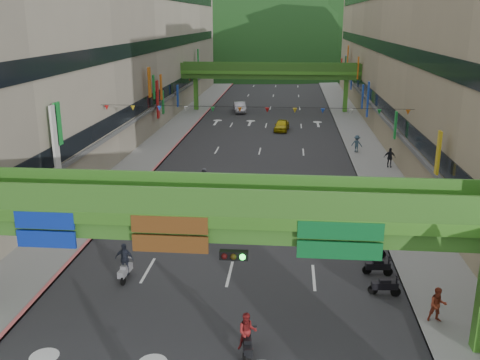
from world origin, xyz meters
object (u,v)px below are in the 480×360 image
object	(u,v)px
car_yellow	(282,125)
scooter_rider_mid	(247,335)
pedestrian_red	(437,308)
car_silver	(240,107)
overpass_near	(234,232)

from	to	relation	value
car_yellow	scooter_rider_mid	bearing A→B (deg)	-84.57
car_yellow	pedestrian_red	bearing A→B (deg)	-73.65
car_silver	car_yellow	size ratio (longest dim) A/B	1.16
scooter_rider_mid	car_silver	distance (m)	59.31
car_silver	overpass_near	bearing A→B (deg)	-94.84
pedestrian_red	scooter_rider_mid	bearing A→B (deg)	-160.75
overpass_near	car_silver	xyz separation A→B (m)	(-5.27, 58.44, -4.44)
scooter_rider_mid	car_yellow	xyz separation A→B (m)	(0.51, 45.95, -0.32)
scooter_rider_mid	car_yellow	bearing A→B (deg)	89.36
overpass_near	car_yellow	world-z (taller)	overpass_near
car_silver	car_yellow	bearing A→B (deg)	-73.95
scooter_rider_mid	car_silver	xyz separation A→B (m)	(-5.87, 59.02, -0.24)
scooter_rider_mid	car_yellow	distance (m)	45.96
scooter_rider_mid	car_yellow	size ratio (longest dim) A/B	0.49
car_silver	pedestrian_red	xyz separation A→B (m)	(14.14, -55.82, 0.06)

